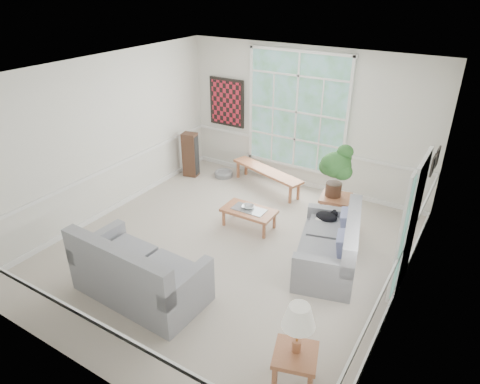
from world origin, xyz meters
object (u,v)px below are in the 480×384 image
at_px(loveseat_right, 328,241).
at_px(coffee_table, 249,218).
at_px(end_table, 334,209).
at_px(loveseat_front, 140,265).
at_px(side_table, 294,369).

distance_m(loveseat_right, coffee_table, 1.73).
height_order(coffee_table, end_table, end_table).
relative_size(loveseat_front, end_table, 3.52).
bearing_deg(coffee_table, loveseat_front, -99.63).
height_order(end_table, side_table, end_table).
distance_m(loveseat_right, end_table, 1.42).
bearing_deg(end_table, loveseat_right, -74.28).
xyz_separation_m(loveseat_front, coffee_table, (0.39, 2.44, -0.34)).
height_order(loveseat_front, coffee_table, loveseat_front).
height_order(coffee_table, side_table, side_table).
relative_size(coffee_table, side_table, 1.98).
bearing_deg(coffee_table, side_table, -51.59).
height_order(loveseat_right, loveseat_front, loveseat_front).
distance_m(loveseat_front, end_table, 3.83).
bearing_deg(side_table, coffee_table, 129.03).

